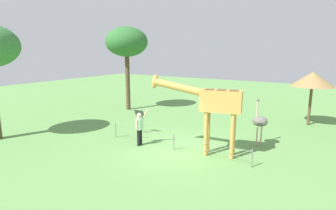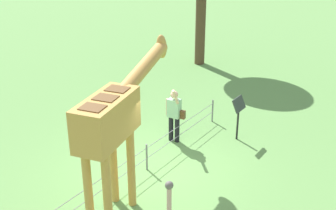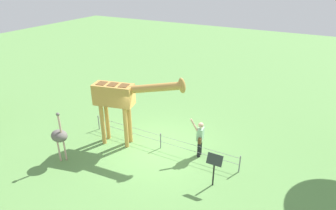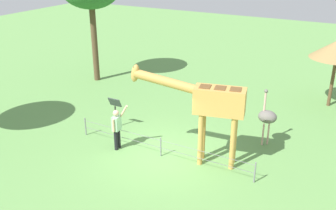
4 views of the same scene
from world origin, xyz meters
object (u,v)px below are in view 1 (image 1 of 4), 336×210
Objects in this scene: ostrich at (260,121)px; giraffe at (212,103)px; tree_east at (127,43)px; info_sign at (139,117)px; shade_hut_near at (313,79)px; visitor at (140,127)px.

giraffe is at bearing 56.91° from ostrich.
tree_east is 7.60m from info_sign.
tree_east is at bearing -44.48° from info_sign.
shade_hut_near is at bearing -106.70° from ostrich.
shade_hut_near is 12.56m from tree_east.
visitor is 0.79× the size of ostrich.
info_sign is (-4.59, 4.51, -4.04)m from tree_east.
visitor is 0.55× the size of shade_hut_near.
giraffe reaches higher than info_sign.
tree_east reaches higher than ostrich.
info_sign is at bearing -9.34° from giraffe.
info_sign is at bearing 135.52° from tree_east.
ostrich is at bearing 164.11° from tree_east.
tree_east is (9.07, -5.25, 2.73)m from giraffe.
ostrich is at bearing -165.74° from info_sign.
giraffe is at bearing -167.67° from visitor.
giraffe reaches higher than ostrich.
ostrich is at bearing -123.09° from giraffe.
ostrich reaches higher than visitor.
ostrich is 0.70× the size of shade_hut_near.
giraffe is at bearing 170.66° from info_sign.
shade_hut_near is 10.35m from info_sign.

